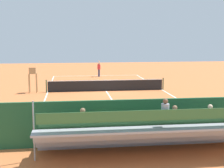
% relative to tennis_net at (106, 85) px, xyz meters
% --- Properties ---
extents(ground_plane, '(60.00, 60.00, 0.00)m').
position_rel_tennis_net_xyz_m(ground_plane, '(0.00, 0.00, -0.50)').
color(ground_plane, '#C66B38').
extents(court_line_markings, '(10.10, 22.20, 0.01)m').
position_rel_tennis_net_xyz_m(court_line_markings, '(0.00, -0.04, -0.50)').
color(court_line_markings, white).
rests_on(court_line_markings, ground).
extents(tennis_net, '(10.30, 0.10, 1.07)m').
position_rel_tennis_net_xyz_m(tennis_net, '(0.00, 0.00, 0.00)').
color(tennis_net, black).
rests_on(tennis_net, ground).
extents(backdrop_wall, '(18.00, 0.16, 2.00)m').
position_rel_tennis_net_xyz_m(backdrop_wall, '(0.00, 14.00, 0.50)').
color(backdrop_wall, '#235633').
rests_on(backdrop_wall, ground).
extents(bleacher_stand, '(9.06, 2.40, 2.48)m').
position_rel_tennis_net_xyz_m(bleacher_stand, '(-0.09, 15.36, 0.44)').
color(bleacher_stand, '#9EA0A5').
rests_on(bleacher_stand, ground).
extents(umpire_chair, '(0.67, 0.67, 2.14)m').
position_rel_tennis_net_xyz_m(umpire_chair, '(6.20, 0.06, 0.81)').
color(umpire_chair, '#A88456').
rests_on(umpire_chair, ground).
extents(courtside_bench, '(1.80, 0.40, 0.93)m').
position_rel_tennis_net_xyz_m(courtside_bench, '(-2.04, 13.27, 0.06)').
color(courtside_bench, '#33383D').
rests_on(courtside_bench, ground).
extents(equipment_bag, '(0.90, 0.36, 0.36)m').
position_rel_tennis_net_xyz_m(equipment_bag, '(-0.55, 13.40, -0.32)').
color(equipment_bag, '#B22D2D').
rests_on(equipment_bag, ground).
extents(tennis_player, '(0.42, 0.55, 1.93)m').
position_rel_tennis_net_xyz_m(tennis_player, '(-0.29, -10.07, 0.51)').
color(tennis_player, navy).
rests_on(tennis_player, ground).
extents(tennis_racket, '(0.42, 0.57, 0.03)m').
position_rel_tennis_net_xyz_m(tennis_racket, '(0.39, -9.64, -0.49)').
color(tennis_racket, black).
rests_on(tennis_racket, ground).
extents(tennis_ball_near, '(0.07, 0.07, 0.07)m').
position_rel_tennis_net_xyz_m(tennis_ball_near, '(1.58, -8.81, -0.47)').
color(tennis_ball_near, '#CCDB33').
rests_on(tennis_ball_near, ground).
extents(tennis_ball_far, '(0.07, 0.07, 0.07)m').
position_rel_tennis_net_xyz_m(tennis_ball_far, '(-2.44, -7.15, -0.47)').
color(tennis_ball_far, '#CCDB33').
rests_on(tennis_ball_far, ground).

